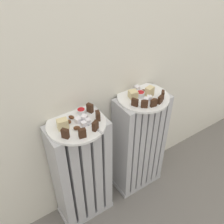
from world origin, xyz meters
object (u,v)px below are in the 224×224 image
radiator_left (82,173)px  plate_right (143,97)px  jam_bowl_right (140,94)px  fork (94,127)px  radiator_right (139,145)px  plate_left (76,124)px  jam_bowl_left (81,111)px

radiator_left → plate_right: (0.37, 0.00, 0.33)m
radiator_left → jam_bowl_right: 0.51m
radiator_left → fork: bearing=-54.1°
plate_right → fork: fork is taller
plate_right → fork: 0.33m
radiator_left → radiator_right: 0.37m
radiator_right → plate_left: (-0.37, 0.00, 0.33)m
fork → jam_bowl_right: bearing=13.4°
fork → plate_left: bearing=125.9°
plate_right → radiator_left: bearing=-180.0°
plate_left → radiator_right: bearing=0.0°
radiator_left → jam_bowl_left: bearing=43.6°
radiator_left → plate_left: 0.33m
radiator_left → radiator_right: size_ratio=1.00×
jam_bowl_left → jam_bowl_right: (0.31, -0.04, 0.00)m
plate_left → plate_right: size_ratio=1.00×
radiator_right → plate_left: bearing=180.0°
plate_left → jam_bowl_left: (0.05, 0.05, 0.02)m
plate_right → jam_bowl_left: (-0.32, 0.05, 0.02)m
plate_left → jam_bowl_right: bearing=1.0°
plate_right → jam_bowl_right: bearing=154.4°
radiator_right → fork: size_ratio=6.14×
plate_left → jam_bowl_right: jam_bowl_right is taller
plate_left → jam_bowl_right: 0.36m
plate_right → fork: size_ratio=2.49×
radiator_left → plate_right: bearing=0.0°
radiator_left → fork: fork is taller
plate_right → jam_bowl_right: (-0.01, 0.01, 0.02)m
plate_left → jam_bowl_left: bearing=43.6°
fork → plate_right: bearing=11.8°
radiator_left → jam_bowl_left: jam_bowl_left is taller
radiator_right → jam_bowl_left: (-0.32, 0.05, 0.35)m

